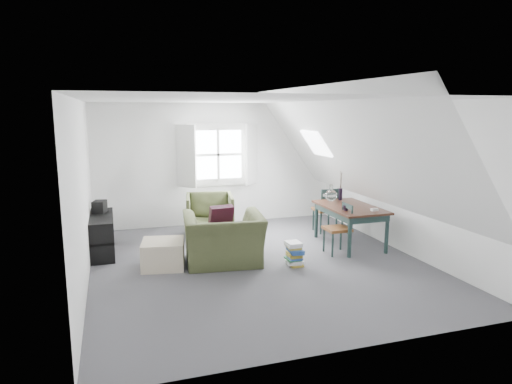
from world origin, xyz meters
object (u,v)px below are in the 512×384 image
object	(u,v)px
media_shelf	(101,237)
dining_chair_near	(339,228)
armchair_far	(210,236)
magazine_stack	(294,254)
armchair_near	(224,263)
dining_chair_far	(326,209)
ottoman	(163,254)
dining_table	(350,211)

from	to	relation	value
media_shelf	dining_chair_near	bearing A→B (deg)	-17.96
armchair_far	magazine_stack	bearing A→B (deg)	-56.85
armchair_far	media_shelf	bearing A→B (deg)	-154.40
armchair_near	armchair_far	xyz separation A→B (m)	(0.13, 1.63, 0.00)
dining_chair_far	armchair_near	bearing A→B (deg)	7.80
media_shelf	magazine_stack	bearing A→B (deg)	-28.79
ottoman	media_shelf	distance (m)	1.33
armchair_far	dining_table	world-z (taller)	dining_table
media_shelf	armchair_near	bearing A→B (deg)	-31.51
dining_chair_near	media_shelf	bearing A→B (deg)	-118.95
dining_chair_far	dining_chair_near	bearing A→B (deg)	53.48
armchair_near	ottoman	xyz separation A→B (m)	(-0.91, 0.11, 0.21)
armchair_far	ottoman	distance (m)	1.85
ottoman	dining_chair_near	xyz separation A→B (m)	(2.86, -0.19, 0.23)
armchair_near	media_shelf	xyz separation A→B (m)	(-1.82, 1.08, 0.29)
dining_chair_far	dining_chair_near	xyz separation A→B (m)	(-0.40, -1.28, -0.02)
armchair_far	dining_chair_near	bearing A→B (deg)	-33.31
ottoman	magazine_stack	bearing A→B (deg)	-15.52
ottoman	dining_chair_near	world-z (taller)	dining_chair_near
armchair_near	magazine_stack	size ratio (longest dim) A/B	3.26
dining_table	dining_chair_far	world-z (taller)	dining_chair_far
armchair_far	ottoman	xyz separation A→B (m)	(-1.05, -1.51, 0.21)
dining_chair_far	magazine_stack	xyz separation A→B (m)	(-1.33, -1.63, -0.27)
dining_chair_near	ottoman	bearing A→B (deg)	-105.72
armchair_near	dining_table	size ratio (longest dim) A/B	0.85
dining_chair_near	magazine_stack	xyz separation A→B (m)	(-0.94, -0.34, -0.25)
armchair_far	dining_chair_far	xyz separation A→B (m)	(2.21, -0.42, 0.46)
dining_chair_far	dining_table	bearing A→B (deg)	71.12
ottoman	dining_table	distance (m)	3.30
armchair_far	dining_chair_near	world-z (taller)	dining_chair_near
dining_table	ottoman	bearing A→B (deg)	-174.48
armchair_near	dining_chair_far	size ratio (longest dim) A/B	1.36
dining_chair_near	dining_chair_far	bearing A→B (deg)	151.00
armchair_near	ottoman	world-z (taller)	ottoman
dining_table	magazine_stack	world-z (taller)	dining_table
dining_chair_far	media_shelf	size ratio (longest dim) A/B	0.70
armchair_near	magazine_stack	distance (m)	1.11
media_shelf	magazine_stack	size ratio (longest dim) A/B	3.41
dining_table	dining_chair_near	world-z (taller)	dining_chair_near
armchair_far	dining_table	distance (m)	2.66
dining_chair_far	magazine_stack	distance (m)	2.12
armchair_near	dining_chair_near	world-z (taller)	dining_chair_near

